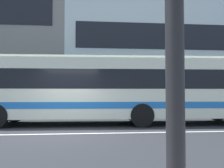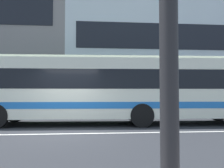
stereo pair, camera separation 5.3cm
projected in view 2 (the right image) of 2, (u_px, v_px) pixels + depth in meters
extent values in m
plane|color=#2B2C31|center=(63.00, 134.00, 8.54)|extent=(160.00, 160.00, 0.00)
cube|color=silver|center=(63.00, 134.00, 8.55)|extent=(60.00, 0.16, 0.01)
cube|color=#2E6A36|center=(44.00, 107.00, 14.88)|extent=(15.79, 1.10, 1.20)
cube|color=silver|center=(173.00, 58.00, 24.43)|extent=(20.43, 11.12, 10.05)
cube|color=black|center=(197.00, 37.00, 18.91)|extent=(18.80, 0.04, 2.01)
cube|color=silver|center=(121.00, 89.00, 11.39)|extent=(12.55, 2.93, 2.60)
cube|color=black|center=(121.00, 80.00, 11.40)|extent=(11.80, 2.92, 0.83)
cube|color=blue|center=(121.00, 104.00, 11.36)|extent=(12.30, 2.94, 0.28)
cube|color=#E5EECD|center=(121.00, 60.00, 11.44)|extent=(12.03, 2.51, 0.12)
cylinder|color=black|center=(15.00, 112.00, 12.19)|extent=(1.01, 0.32, 1.00)
cylinder|color=black|center=(142.00, 115.00, 10.25)|extent=(1.01, 0.32, 1.00)
cylinder|color=black|center=(134.00, 111.00, 12.53)|extent=(1.01, 0.32, 1.00)
cylinder|color=black|center=(218.00, 111.00, 12.78)|extent=(1.01, 0.32, 1.00)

